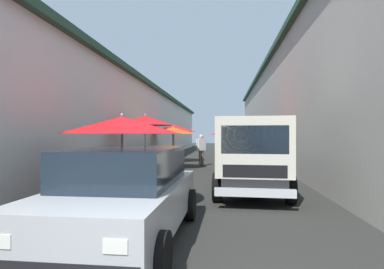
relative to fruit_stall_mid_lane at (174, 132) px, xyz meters
name	(u,v)px	position (x,y,z in m)	size (l,w,h in m)	color
ground	(207,169)	(-4.01, -2.23, -1.83)	(90.00, 90.00, 0.00)	#282826
building_left_whitewash	(87,123)	(-1.76, 4.77, 0.50)	(49.80, 7.50, 4.65)	silver
building_right_concrete	(343,106)	(-1.76, -9.23, 1.31)	(49.80, 7.50, 6.26)	#A39E93
fruit_stall_mid_lane	(174,132)	(0.00, 0.00, 0.00)	(2.69, 2.69, 2.32)	#9E9EA3
fruit_stall_near_right	(173,135)	(-3.75, -0.52, -0.21)	(2.33, 2.33, 2.09)	#9E9EA3
fruit_stall_far_left	(240,133)	(-5.01, -3.73, -0.09)	(2.71, 2.71, 2.22)	#9E9EA3
fruit_stall_near_left	(123,135)	(-12.05, -0.75, -0.18)	(2.74, 2.74, 2.15)	#9E9EA3
fruit_stall_far_right	(146,130)	(-7.14, -0.03, 0.01)	(2.18, 2.18, 2.45)	#9E9EA3
hatchback_car	(125,194)	(-14.17, -1.48, -1.09)	(3.94, 1.98, 1.45)	#ADAFB5
delivery_truck	(252,158)	(-10.54, -3.78, -0.79)	(5.01, 2.17, 2.08)	black
vendor_by_crates	(232,149)	(-1.86, -3.46, -0.93)	(0.54, 0.42, 1.58)	navy
vendor_in_shade	(201,148)	(-2.39, -1.82, -0.87)	(0.48, 0.49, 1.66)	#665B4C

